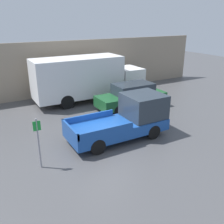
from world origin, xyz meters
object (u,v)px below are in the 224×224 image
Objects in this scene: parking_sign at (38,141)px; newspaper_box at (117,82)px; pickup_truck at (128,118)px; car at (132,96)px; delivery_truck at (86,77)px.

parking_sign is 2.16× the size of newspaper_box.
pickup_truck reaches higher than newspaper_box.
car is 2.19× the size of parking_sign.
parking_sign is at bearing -149.74° from car.
parking_sign is at bearing -134.26° from newspaper_box.
car is (2.58, 3.49, -0.13)m from pickup_truck.
pickup_truck is 0.61× the size of delivery_truck.
parking_sign is 13.14m from newspaper_box.
delivery_truck is (0.61, 6.60, 0.75)m from pickup_truck.
car is 3.78m from delivery_truck.
pickup_truck is 5.05× the size of newspaper_box.
newspaper_box is at bearing 45.74° from parking_sign.
parking_sign reaches higher than car.
pickup_truck reaches higher than car.
car is at bearing -110.07° from newspaper_box.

